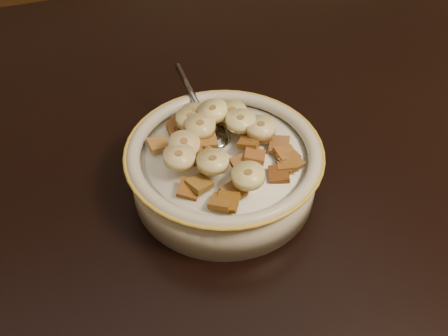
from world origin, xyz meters
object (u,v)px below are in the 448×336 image
object	(u,v)px
table	(169,174)
chair	(52,47)
spoon	(213,135)
cereal_bowl	(224,172)

from	to	relation	value
table	chair	world-z (taller)	chair
table	spoon	distance (m)	0.09
spoon	table	bearing A→B (deg)	-33.73
cereal_bowl	spoon	distance (m)	0.04
chair	spoon	world-z (taller)	chair
cereal_bowl	spoon	bearing A→B (deg)	96.13
table	spoon	size ratio (longest dim) A/B	29.92
cereal_bowl	chair	bearing A→B (deg)	104.19
cereal_bowl	spoon	xyz separation A→B (m)	(-0.00, 0.03, 0.03)
table	chair	bearing A→B (deg)	99.77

